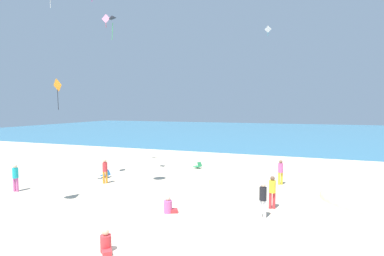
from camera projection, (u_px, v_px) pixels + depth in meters
The scene contains 15 objects.
ground_plane at pixel (205, 181), 19.10m from camera, with size 120.00×120.00×0.00m, color beige.
ocean_water at pixel (268, 131), 58.46m from camera, with size 120.00×60.00×0.05m, color teal.
beach_chair_far_left at pixel (198, 165), 23.21m from camera, with size 0.69×0.63×0.52m.
beach_chair_near_camera at pixel (106, 174), 20.16m from camera, with size 0.67×0.60×0.53m.
person_0 at pixel (169, 206), 13.42m from camera, with size 0.71×0.58×0.79m.
person_1 at pixel (105, 169), 18.60m from camera, with size 0.43×0.43×1.53m.
person_2 at pixel (15, 176), 16.78m from camera, with size 0.38×0.38×1.57m.
person_3 at pixel (263, 197), 12.79m from camera, with size 0.33×0.33×1.56m.
person_5 at pixel (106, 244), 9.78m from camera, with size 0.65×0.67×0.77m.
person_6 at pixel (272, 190), 13.93m from camera, with size 0.37×0.37×1.57m.
person_8 at pixel (281, 170), 18.29m from camera, with size 0.42×0.42×1.55m.
kite_orange at pixel (58, 86), 17.09m from camera, with size 0.73×0.21×1.81m.
kite_white at pixel (268, 29), 32.32m from camera, with size 0.74×0.27×1.09m.
kite_black at pixel (112, 17), 19.31m from camera, with size 0.69×0.70×1.63m.
kite_pink at pixel (106, 19), 23.02m from camera, with size 0.72×0.12×1.04m.
Camera 1 is at (5.59, -7.98, 4.82)m, focal length 27.50 mm.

